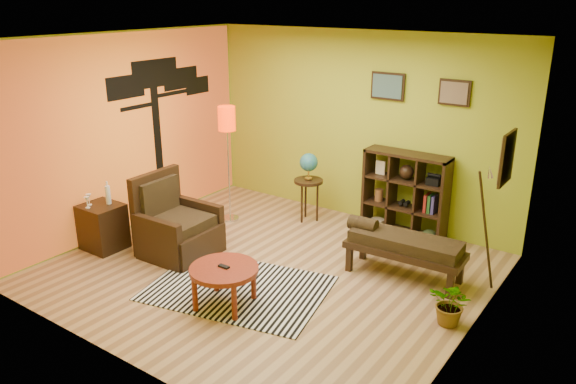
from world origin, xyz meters
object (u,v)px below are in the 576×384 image
Objects in this scene: coffee_table at (224,273)px; floor_lamp at (227,129)px; cube_shelf at (406,194)px; bench at (402,244)px; globe_table at (309,170)px; side_cabinet at (103,226)px; armchair at (176,230)px; potted_plant at (451,308)px.

coffee_table is 2.72m from floor_lamp.
bench is (0.50, -1.22, -0.18)m from cube_shelf.
coffee_table is at bearing -50.49° from floor_lamp.
cube_shelf is at bearing 14.43° from globe_table.
globe_table reaches higher than side_cabinet.
bench is at bearing 21.97° from armchair.
globe_table reaches higher than bench.
globe_table is at bearing 155.70° from bench.
floor_lamp is 2.73m from cube_shelf.
bench reaches higher than potted_plant.
bench is (1.91, -0.86, -0.38)m from globe_table.
side_cabinet is at bearing -169.01° from potted_plant.
armchair reaches higher than potted_plant.
cube_shelf is (1.40, 0.36, -0.20)m from globe_table.
potted_plant is at bearing 6.46° from armchair.
floor_lamp reaches higher than coffee_table.
side_cabinet is (-2.33, 0.19, -0.09)m from coffee_table.
side_cabinet is 0.54× the size of floor_lamp.
floor_lamp is 1.45× the size of cube_shelf.
armchair is 0.61× the size of floor_lamp.
potted_plant is at bearing -54.04° from cube_shelf.
coffee_table is 0.72× the size of globe_table.
side_cabinet is at bearing -125.21° from globe_table.
floor_lamp reaches higher than side_cabinet.
coffee_table is 1.55× the size of potted_plant.
cube_shelf is at bearing 75.15° from coffee_table.
floor_lamp reaches higher than potted_plant.
floor_lamp is 1.66× the size of globe_table.
cube_shelf is 2.40m from potted_plant.
globe_table is at bearing -165.57° from cube_shelf.
coffee_table is 0.63× the size of cube_shelf.
coffee_table is at bearing -76.73° from globe_table.
armchair is 1.14× the size of side_cabinet.
armchair is (-1.42, 0.65, -0.08)m from coffee_table.
globe_table is 2.15× the size of potted_plant.
cube_shelf is at bearing 23.15° from floor_lamp.
globe_table is at bearing 67.57° from armchair.
floor_lamp is (-1.61, 1.95, 1.01)m from coffee_table.
globe_table is (0.99, 0.66, -0.61)m from floor_lamp.
cube_shelf reaches higher than globe_table.
cube_shelf reaches higher than armchair.
cube_shelf is 2.46× the size of potted_plant.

